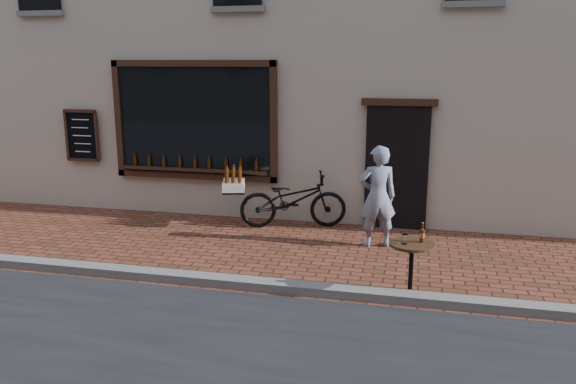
# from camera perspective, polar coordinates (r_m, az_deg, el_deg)

# --- Properties ---
(ground) EXTENTS (90.00, 90.00, 0.00)m
(ground) POSITION_cam_1_polar(r_m,az_deg,el_deg) (7.48, -5.53, -10.12)
(ground) COLOR #512C1A
(ground) RESTS_ON ground
(kerb) EXTENTS (90.00, 0.25, 0.12)m
(kerb) POSITION_cam_1_polar(r_m,az_deg,el_deg) (7.63, -5.05, -9.13)
(kerb) COLOR slate
(kerb) RESTS_ON ground
(cargo_bicycle) EXTENTS (2.30, 1.20, 1.08)m
(cargo_bicycle) POSITION_cam_1_polar(r_m,az_deg,el_deg) (10.12, 0.30, -0.75)
(cargo_bicycle) COLOR black
(cargo_bicycle) RESTS_ON ground
(bistro_table) EXTENTS (0.57, 0.57, 0.98)m
(bistro_table) POSITION_cam_1_polar(r_m,az_deg,el_deg) (7.26, 12.45, -6.64)
(bistro_table) COLOR black
(bistro_table) RESTS_ON ground
(pedestrian) EXTENTS (0.70, 0.56, 1.66)m
(pedestrian) POSITION_cam_1_polar(r_m,az_deg,el_deg) (9.11, 9.08, -0.47)
(pedestrian) COLOR gray
(pedestrian) RESTS_ON ground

